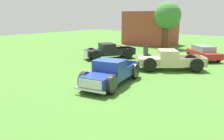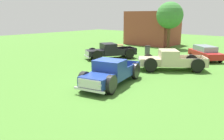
{
  "view_description": "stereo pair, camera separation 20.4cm",
  "coord_description": "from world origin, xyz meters",
  "px_view_note": "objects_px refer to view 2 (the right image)",
  "views": [
    {
      "loc": [
        8.93,
        -10.12,
        4.24
      ],
      "look_at": [
        -0.06,
        0.43,
        0.9
      ],
      "focal_mm": 36.81,
      "sensor_mm": 36.0,
      "label": 1
    },
    {
      "loc": [
        9.09,
        -9.99,
        4.24
      ],
      "look_at": [
        -0.06,
        0.43,
        0.9
      ],
      "focal_mm": 36.81,
      "sensor_mm": 36.0,
      "label": 2
    }
  ],
  "objects_px": {
    "pickup_truck_behind_left": "(167,60)",
    "trash_can": "(147,50)",
    "sedan_distant_b": "(205,53)",
    "picnic_table": "(116,47)",
    "pickup_truck_foreground": "(109,74)",
    "pickup_truck_behind_right": "(108,51)",
    "oak_tree_east": "(170,15)"
  },
  "relations": [
    {
      "from": "pickup_truck_behind_left",
      "to": "picnic_table",
      "type": "bearing_deg",
      "value": 153.42
    },
    {
      "from": "trash_can",
      "to": "pickup_truck_behind_right",
      "type": "bearing_deg",
      "value": -107.78
    },
    {
      "from": "pickup_truck_foreground",
      "to": "pickup_truck_behind_left",
      "type": "height_order",
      "value": "pickup_truck_foreground"
    },
    {
      "from": "pickup_truck_foreground",
      "to": "pickup_truck_behind_right",
      "type": "xyz_separation_m",
      "value": [
        -6.06,
        6.53,
        -0.03
      ]
    },
    {
      "from": "pickup_truck_behind_left",
      "to": "sedan_distant_b",
      "type": "distance_m",
      "value": 6.26
    },
    {
      "from": "sedan_distant_b",
      "to": "pickup_truck_behind_right",
      "type": "bearing_deg",
      "value": -142.19
    },
    {
      "from": "pickup_truck_foreground",
      "to": "oak_tree_east",
      "type": "distance_m",
      "value": 18.25
    },
    {
      "from": "trash_can",
      "to": "picnic_table",
      "type": "bearing_deg",
      "value": -171.9
    },
    {
      "from": "oak_tree_east",
      "to": "picnic_table",
      "type": "bearing_deg",
      "value": -118.6
    },
    {
      "from": "sedan_distant_b",
      "to": "pickup_truck_foreground",
      "type": "bearing_deg",
      "value": -96.45
    },
    {
      "from": "picnic_table",
      "to": "pickup_truck_foreground",
      "type": "bearing_deg",
      "value": -51.22
    },
    {
      "from": "pickup_truck_foreground",
      "to": "sedan_distant_b",
      "type": "height_order",
      "value": "pickup_truck_foreground"
    },
    {
      "from": "pickup_truck_foreground",
      "to": "sedan_distant_b",
      "type": "distance_m",
      "value": 12.39
    },
    {
      "from": "pickup_truck_behind_left",
      "to": "trash_can",
      "type": "xyz_separation_m",
      "value": [
        -5.19,
        5.24,
        -0.28
      ]
    },
    {
      "from": "pickup_truck_behind_right",
      "to": "pickup_truck_behind_left",
      "type": "bearing_deg",
      "value": -3.73
    },
    {
      "from": "pickup_truck_behind_left",
      "to": "trash_can",
      "type": "relative_size",
      "value": 5.49
    },
    {
      "from": "pickup_truck_foreground",
      "to": "trash_can",
      "type": "xyz_separation_m",
      "value": [
        -4.52,
        11.33,
        -0.28
      ]
    },
    {
      "from": "trash_can",
      "to": "sedan_distant_b",
      "type": "bearing_deg",
      "value": 9.45
    },
    {
      "from": "pickup_truck_behind_left",
      "to": "picnic_table",
      "type": "height_order",
      "value": "pickup_truck_behind_left"
    },
    {
      "from": "sedan_distant_b",
      "to": "trash_can",
      "type": "height_order",
      "value": "sedan_distant_b"
    },
    {
      "from": "pickup_truck_foreground",
      "to": "picnic_table",
      "type": "bearing_deg",
      "value": 128.78
    },
    {
      "from": "oak_tree_east",
      "to": "pickup_truck_behind_right",
      "type": "bearing_deg",
      "value": -95.06
    },
    {
      "from": "sedan_distant_b",
      "to": "picnic_table",
      "type": "relative_size",
      "value": 1.76
    },
    {
      "from": "pickup_truck_foreground",
      "to": "sedan_distant_b",
      "type": "bearing_deg",
      "value": 83.55
    },
    {
      "from": "trash_can",
      "to": "oak_tree_east",
      "type": "relative_size",
      "value": 0.16
    },
    {
      "from": "trash_can",
      "to": "oak_tree_east",
      "type": "height_order",
      "value": "oak_tree_east"
    },
    {
      "from": "pickup_truck_foreground",
      "to": "trash_can",
      "type": "height_order",
      "value": "pickup_truck_foreground"
    },
    {
      "from": "pickup_truck_behind_right",
      "to": "sedan_distant_b",
      "type": "relative_size",
      "value": 1.27
    },
    {
      "from": "oak_tree_east",
      "to": "pickup_truck_behind_left",
      "type": "bearing_deg",
      "value": -62.47
    },
    {
      "from": "pickup_truck_behind_left",
      "to": "trash_can",
      "type": "height_order",
      "value": "pickup_truck_behind_left"
    },
    {
      "from": "pickup_truck_behind_left",
      "to": "picnic_table",
      "type": "distance_m",
      "value": 10.4
    },
    {
      "from": "pickup_truck_foreground",
      "to": "oak_tree_east",
      "type": "xyz_separation_m",
      "value": [
        -5.12,
        17.19,
        3.4
      ]
    }
  ]
}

